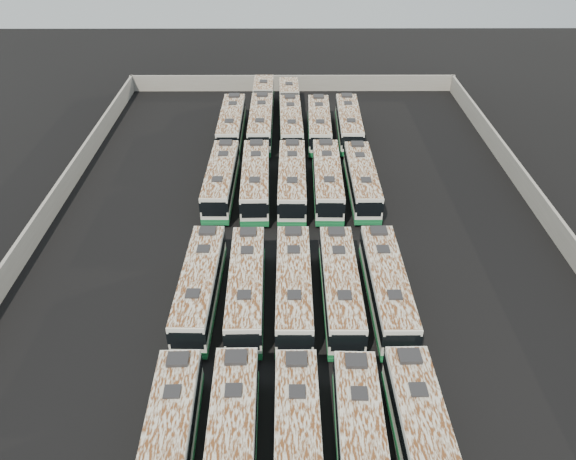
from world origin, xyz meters
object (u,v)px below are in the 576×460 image
(bus_front_center, at_px, (298,449))
(bus_back_center, at_px, (290,114))
(bus_midfront_center, at_px, (294,287))
(bus_midback_far_left, at_px, (221,179))
(bus_midback_far_right, at_px, (362,180))
(bus_back_right, at_px, (319,124))
(bus_back_far_left, at_px, (232,124))
(bus_front_left, at_px, (232,448))
(bus_midback_left, at_px, (256,180))
(bus_front_right, at_px, (362,450))
(bus_midfront_right, at_px, (340,287))
(bus_back_left, at_px, (262,112))
(bus_midfront_left, at_px, (246,287))
(bus_back_far_right, at_px, (349,123))
(bus_front_far_right, at_px, (426,449))
(bus_midback_right, at_px, (327,180))
(bus_midfront_far_right, at_px, (387,287))
(bus_midback_center, at_px, (292,180))
(bus_midfront_far_left, at_px, (200,286))
(bus_front_far_left, at_px, (168,448))

(bus_front_center, xyz_separation_m, bus_back_center, (-0.06, 45.74, 0.00))
(bus_midfront_center, distance_m, bus_midback_far_left, 17.48)
(bus_midback_far_right, relative_size, bus_back_right, 0.99)
(bus_back_far_left, distance_m, bus_back_right, 10.14)
(bus_front_left, relative_size, bus_back_right, 1.01)
(bus_midback_left, xyz_separation_m, bus_midback_far_right, (10.21, 0.05, -0.06))
(bus_front_right, xyz_separation_m, bus_midfront_center, (-3.41, 13.40, 0.02))
(bus_midfront_right, xyz_separation_m, bus_back_far_left, (-10.21, 29.46, 0.03))
(bus_midfront_right, bearing_deg, bus_back_left, 101.89)
(bus_midfront_left, xyz_separation_m, bus_back_far_right, (10.22, 29.51, 0.02))
(bus_front_far_right, height_order, bus_midback_right, bus_front_far_right)
(bus_midfront_far_right, bearing_deg, bus_midback_left, 122.23)
(bus_midback_far_left, bearing_deg, bus_midback_center, -1.49)
(bus_front_left, height_order, bus_midfront_left, bus_front_left)
(bus_midback_center, distance_m, bus_back_center, 16.61)
(bus_front_far_right, distance_m, bus_midback_far_right, 29.34)
(bus_midback_right, distance_m, bus_midback_far_right, 3.32)
(bus_midback_center, bearing_deg, bus_back_center, 90.86)
(bus_midfront_far_right, xyz_separation_m, bus_midback_center, (-6.70, 15.88, 0.03))
(bus_back_center, bearing_deg, bus_front_far_right, -82.57)
(bus_midfront_right, xyz_separation_m, bus_back_left, (-6.82, 32.79, 0.05))
(bus_front_center, height_order, bus_front_far_right, bus_front_far_right)
(bus_midback_far_left, xyz_separation_m, bus_back_left, (3.34, 16.64, 0.04))
(bus_front_right, bearing_deg, bus_midback_far_right, 84.98)
(bus_midback_far_right, bearing_deg, bus_midback_far_left, 179.56)
(bus_front_left, distance_m, bus_midfront_far_left, 13.87)
(bus_midfront_far_right, distance_m, bus_back_right, 29.52)
(bus_midfront_far_right, relative_size, bus_midback_far_right, 1.02)
(bus_midback_far_left, relative_size, bus_back_left, 0.63)
(bus_front_center, relative_size, bus_midback_left, 0.97)
(bus_midfront_center, height_order, bus_midfront_right, bus_midfront_center)
(bus_midback_center, height_order, bus_back_left, same)
(bus_midfront_center, distance_m, bus_back_far_right, 30.32)
(bus_midback_far_right, distance_m, bus_back_far_left, 19.11)
(bus_front_far_right, bearing_deg, bus_midfront_far_right, 89.26)
(bus_front_far_right, xyz_separation_m, bus_back_center, (-6.80, 45.82, -0.06))
(bus_back_far_left, distance_m, bus_back_far_right, 13.61)
(bus_midfront_left, height_order, bus_back_left, bus_back_left)
(bus_front_left, relative_size, bus_front_right, 1.02)
(bus_midback_far_left, height_order, bus_back_center, bus_midback_far_left)
(bus_midback_far_left, bearing_deg, bus_midback_far_right, 0.17)
(bus_midback_far_left, distance_m, bus_back_far_right, 19.09)
(bus_midfront_left, distance_m, bus_back_center, 32.59)
(bus_midback_far_left, bearing_deg, bus_midfront_far_right, -49.31)
(bus_midback_left, bearing_deg, bus_back_left, 88.66)
(bus_midfront_far_right, height_order, bus_midback_far_left, bus_midfront_far_right)
(bus_front_far_left, bearing_deg, bus_front_left, -1.70)
(bus_front_right, bearing_deg, bus_back_right, 91.60)
(bus_front_left, distance_m, bus_back_right, 43.09)
(bus_back_far_right, bearing_deg, bus_midback_far_left, -133.76)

